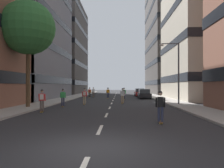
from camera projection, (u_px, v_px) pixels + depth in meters
name	position (u px, v px, depth m)	size (l,w,h in m)	color
ground_plane	(113.00, 100.00, 32.04)	(149.68, 149.68, 0.00)	#28282B
sidewalk_left	(69.00, 98.00, 35.42)	(2.87, 68.60, 0.14)	#9E9991
sidewalk_right	(160.00, 98.00, 34.90)	(2.87, 68.60, 0.14)	#9E9991
lane_markings	(113.00, 99.00, 32.60)	(0.16, 57.20, 0.01)	silver
building_left_mid	(15.00, 7.00, 34.35)	(13.89, 20.35, 29.17)	slate
building_left_far	(57.00, 49.00, 57.27)	(13.89, 19.63, 23.28)	#4C4744
building_right_mid	(216.00, 14.00, 33.23)	(13.89, 16.62, 26.08)	#BCB29E
building_right_far	(177.00, 30.00, 56.20)	(13.89, 22.38, 33.10)	#4C4744
parked_car_near	(144.00, 94.00, 34.36)	(1.82, 4.40, 1.52)	black
parked_car_mid	(140.00, 93.00, 42.04)	(1.82, 4.40, 1.52)	maroon
street_tree_near	(28.00, 28.00, 19.78)	(4.94, 4.94, 9.72)	#4C3823
streetlamp_right	(175.00, 66.00, 22.87)	(2.13, 0.30, 6.50)	#3F3F44
skater_0	(123.00, 95.00, 25.19)	(0.56, 0.92, 1.78)	brown
skater_1	(42.00, 99.00, 16.75)	(0.56, 0.92, 1.78)	brown
skater_2	(124.00, 93.00, 32.00)	(0.54, 0.91, 1.78)	brown
skater_3	(93.00, 92.00, 39.88)	(0.55, 0.92, 1.78)	brown
skater_4	(63.00, 97.00, 21.00)	(0.56, 0.92, 1.78)	brown
skater_5	(160.00, 105.00, 11.84)	(0.55, 0.92, 1.78)	brown
skater_6	(84.00, 95.00, 23.69)	(0.54, 0.91, 1.78)	brown
skater_7	(108.00, 92.00, 35.09)	(0.56, 0.92, 1.78)	brown
skater_8	(90.00, 92.00, 36.85)	(0.54, 0.91, 1.78)	brown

